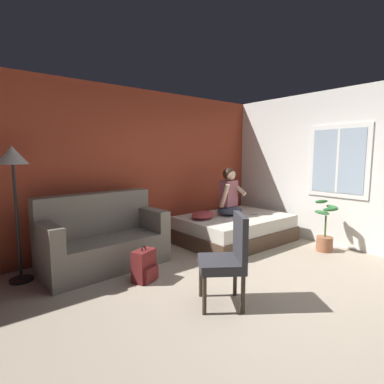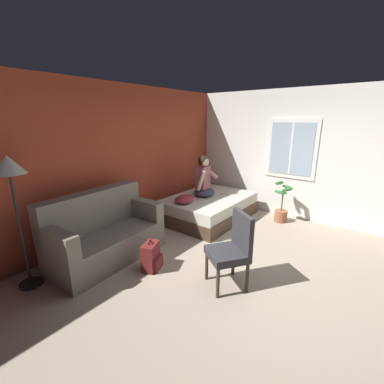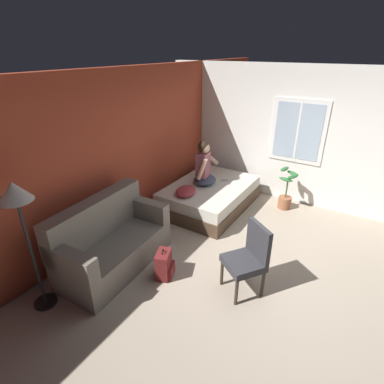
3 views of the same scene
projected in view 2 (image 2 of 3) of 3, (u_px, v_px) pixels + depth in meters
ground_plane at (254, 270)px, 3.68m from camera, size 40.00×40.00×0.00m
wall_back_accent at (129, 159)px, 4.88m from camera, size 9.95×0.16×2.70m
wall_side_with_window at (312, 156)px, 5.25m from camera, size 0.19×6.56×2.70m
bed at (209, 207)px, 5.59m from camera, size 1.99×1.41×0.48m
couch at (104, 234)px, 3.93m from camera, size 1.74×0.92×1.04m
side_chair at (232, 248)px, 3.23m from camera, size 0.64×0.64×0.98m
person_seated at (204, 180)px, 5.51m from camera, size 0.59×0.52×0.88m
backpack at (151, 257)px, 3.67m from camera, size 0.35×0.32×0.46m
throw_pillow at (185, 199)px, 5.13m from camera, size 0.56×0.48×0.14m
cell_phone at (223, 194)px, 5.70m from camera, size 0.14×0.16×0.01m
floor_lamp at (10, 178)px, 2.98m from camera, size 0.36×0.36×1.70m
potted_plant at (282, 208)px, 5.36m from camera, size 0.39×0.37×0.85m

